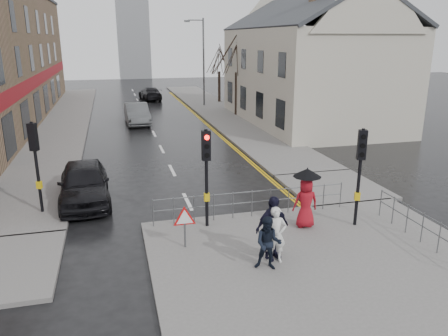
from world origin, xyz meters
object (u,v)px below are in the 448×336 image
pedestrian_a (276,235)px  pedestrian_d (272,228)px  car_parked (84,183)px  pedestrian_b (268,243)px  pedestrian_with_umbrella (306,196)px  car_mid (137,114)px

pedestrian_a → pedestrian_d: size_ratio=0.87×
pedestrian_d → car_parked: 8.57m
pedestrian_b → car_parked: (-5.23, 7.09, -0.10)m
pedestrian_b → pedestrian_d: 0.67m
pedestrian_b → pedestrian_d: pedestrian_d is taller
pedestrian_with_umbrella → car_parked: pedestrian_with_umbrella is taller
pedestrian_b → car_parked: size_ratio=0.32×
pedestrian_a → pedestrian_with_umbrella: pedestrian_with_umbrella is taller
pedestrian_b → car_mid: (-2.10, 23.52, -0.13)m
car_parked → car_mid: bearing=76.5°
pedestrian_a → car_mid: pedestrian_a is taller
car_parked → car_mid: (3.13, 16.43, -0.03)m
pedestrian_with_umbrella → pedestrian_d: 2.64m
car_parked → car_mid: car_parked is taller
pedestrian_b → pedestrian_with_umbrella: pedestrian_with_umbrella is taller
pedestrian_b → car_parked: 8.81m
pedestrian_with_umbrella → pedestrian_d: size_ratio=1.08×
car_parked → pedestrian_b: bearing=-56.3°
pedestrian_a → pedestrian_b: pedestrian_a is taller
pedestrian_b → pedestrian_with_umbrella: (2.21, 2.39, 0.35)m
pedestrian_with_umbrella → car_mid: (-4.31, 21.13, -0.48)m
pedestrian_with_umbrella → car_parked: (-7.43, 4.70, -0.45)m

